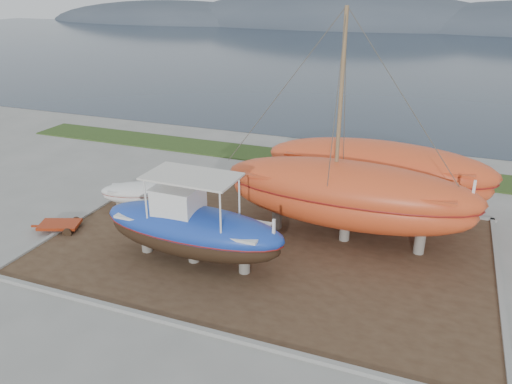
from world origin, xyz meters
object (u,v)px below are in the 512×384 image
at_px(white_dinghy, 144,195).
at_px(orange_bare_hull, 376,179).
at_px(red_trailer, 60,227).
at_px(blue_caique, 192,220).
at_px(orange_sailboat, 352,133).

height_order(white_dinghy, orange_bare_hull, orange_bare_hull).
distance_m(white_dinghy, red_trailer, 4.19).
height_order(blue_caique, orange_bare_hull, blue_caique).
bearing_deg(orange_bare_hull, white_dinghy, -161.50).
distance_m(blue_caique, white_dinghy, 6.20).
bearing_deg(blue_caique, white_dinghy, 142.25).
bearing_deg(red_trailer, orange_bare_hull, 7.30).
xyz_separation_m(orange_sailboat, red_trailer, (-12.22, -3.69, -4.66)).
xyz_separation_m(blue_caique, white_dinghy, (-4.75, 3.80, -1.22)).
height_order(blue_caique, white_dinghy, blue_caique).
distance_m(orange_bare_hull, red_trailer, 14.76).
xyz_separation_m(blue_caique, orange_bare_hull, (5.97, 7.20, -0.09)).
xyz_separation_m(white_dinghy, orange_bare_hull, (10.72, 3.40, 1.13)).
relative_size(white_dinghy, red_trailer, 1.59).
relative_size(orange_sailboat, orange_bare_hull, 1.01).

